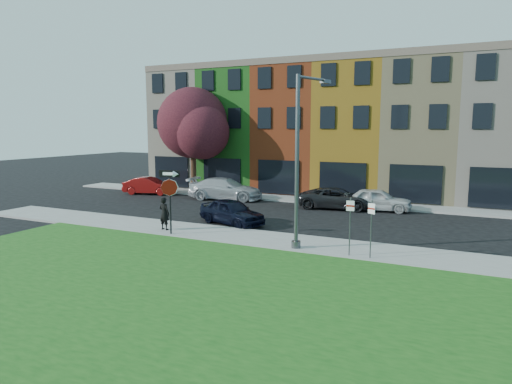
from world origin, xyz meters
The scene contains 16 objects.
ground centered at (0.00, 0.00, 0.00)m, with size 120.00×120.00×0.00m, color black.
sidewalk_near centered at (2.00, 3.00, 0.06)m, with size 40.00×3.00×0.12m, color gray.
sidewalk_far centered at (-3.00, 15.00, 0.06)m, with size 40.00×2.40×0.12m, color gray.
grass_park centered at (8.00, -6.00, 0.05)m, with size 40.00×16.00×0.10m, color #1B4E16.
rowhouse_block centered at (-2.50, 21.18, 4.99)m, with size 30.00×10.12×10.00m.
stop_sign centered at (-4.77, 1.88, 2.36)m, with size 1.03×0.29×3.14m.
man centered at (-5.60, 2.49, 0.96)m, with size 0.65×0.47×1.68m, color black.
sedan_near centered at (-3.39, 5.60, 0.70)m, with size 4.44×2.98×1.40m, color black.
parked_car_red centered at (-14.70, 12.77, 0.68)m, with size 4.35×2.43×1.36m, color maroon.
parked_car_silver centered at (-7.94, 13.00, 0.80)m, with size 5.77×3.03×1.59m, color #B3B4B8.
parked_car_dark centered at (0.52, 12.87, 0.69)m, with size 5.21×2.93×1.38m, color black.
parked_car_white centered at (3.07, 13.23, 0.72)m, with size 4.41×2.18×1.45m, color silver.
street_lamp centered at (1.77, 2.28, 3.84)m, with size 0.95×2.52×7.37m.
parking_sign_a centered at (4.09, 1.89, 1.60)m, with size 0.32×0.10×2.39m.
parking_sign_b centered at (4.93, 1.89, 1.57)m, with size 0.30×0.16×2.34m.
tree_purple centered at (-12.01, 15.26, 5.50)m, with size 6.82×5.97×8.37m.
Camera 1 is at (8.42, -16.09, 5.33)m, focal length 32.00 mm.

